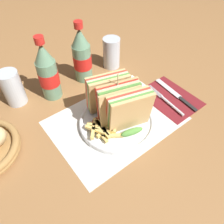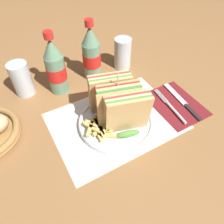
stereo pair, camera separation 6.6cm
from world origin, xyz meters
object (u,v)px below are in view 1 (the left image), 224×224
object	(u,v)px
plate_main	(116,122)
knife	(176,94)
club_sandwich	(118,102)
glass_far	(13,88)
coke_bottle_near	(48,73)
glass_near	(111,55)
fork	(168,102)
coke_bottle_far	(82,57)

from	to	relation	value
plate_main	knife	size ratio (longest dim) A/B	1.17
plate_main	club_sandwich	distance (m)	0.07
club_sandwich	glass_far	world-z (taller)	club_sandwich
knife	plate_main	bearing A→B (deg)	179.21
coke_bottle_near	glass_near	bearing A→B (deg)	2.58
fork	club_sandwich	bearing A→B (deg)	169.92
knife	coke_bottle_near	world-z (taller)	coke_bottle_near
plate_main	knife	bearing A→B (deg)	-5.81
plate_main	club_sandwich	size ratio (longest dim) A/B	1.17
fork	coke_bottle_near	size ratio (longest dim) A/B	0.78
coke_bottle_far	glass_near	distance (m)	0.14
plate_main	club_sandwich	xyz separation A→B (m)	(0.01, 0.01, 0.07)
club_sandwich	glass_near	size ratio (longest dim) A/B	1.66
plate_main	glass_far	xyz separation A→B (m)	(-0.20, 0.29, 0.05)
knife	glass_far	bearing A→B (deg)	150.09
knife	glass_near	xyz separation A→B (m)	(-0.07, 0.28, 0.05)
coke_bottle_near	plate_main	bearing A→B (deg)	-69.93
club_sandwich	fork	bearing A→B (deg)	-15.10
fork	knife	world-z (taller)	fork
plate_main	coke_bottle_far	size ratio (longest dim) A/B	1.04
coke_bottle_near	glass_near	xyz separation A→B (m)	(0.27, 0.01, -0.04)
fork	glass_near	bearing A→B (deg)	97.72
plate_main	glass_near	xyz separation A→B (m)	(0.18, 0.26, 0.04)
coke_bottle_far	glass_near	xyz separation A→B (m)	(0.13, -0.00, -0.04)
knife	fork	bearing A→B (deg)	-160.10
coke_bottle_near	coke_bottle_far	distance (m)	0.14
club_sandwich	knife	world-z (taller)	club_sandwich
plate_main	fork	xyz separation A→B (m)	(0.20, -0.04, -0.00)
coke_bottle_near	coke_bottle_far	bearing A→B (deg)	5.26
coke_bottle_far	glass_near	bearing A→B (deg)	-0.25
plate_main	glass_far	world-z (taller)	glass_far
club_sandwich	coke_bottle_far	size ratio (longest dim) A/B	0.89
knife	glass_near	bearing A→B (deg)	108.52
plate_main	glass_near	world-z (taller)	glass_near
fork	glass_far	xyz separation A→B (m)	(-0.40, 0.33, 0.05)
fork	glass_near	xyz separation A→B (m)	(-0.01, 0.30, 0.04)
club_sandwich	coke_bottle_near	size ratio (longest dim) A/B	0.89
club_sandwich	glass_far	size ratio (longest dim) A/B	1.66
club_sandwich	coke_bottle_far	xyz separation A→B (m)	(0.04, 0.25, 0.02)
knife	coke_bottle_near	size ratio (longest dim) A/B	0.90
club_sandwich	plate_main	bearing A→B (deg)	-147.57
plate_main	glass_far	distance (m)	0.36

